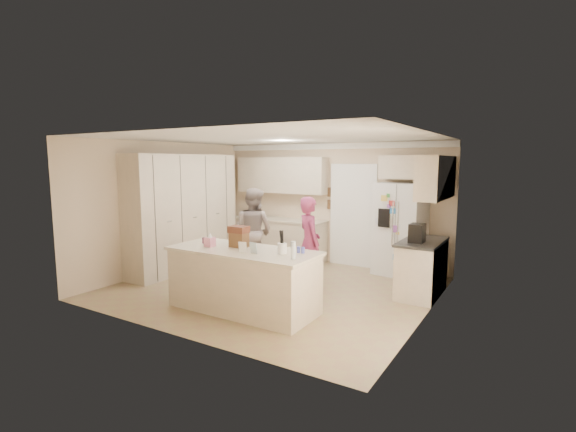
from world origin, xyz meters
The scene contains 41 objects.
floor centered at (0.00, 0.00, -0.01)m, with size 5.20×4.60×0.02m, color #927656.
ceiling centered at (0.00, 0.00, 2.61)m, with size 5.20×4.60×0.02m, color white.
wall_back centered at (0.00, 2.31, 1.30)m, with size 5.20×0.02×2.60m, color beige.
wall_front centered at (0.00, -2.31, 1.30)m, with size 5.20×0.02×2.60m, color beige.
wall_left centered at (-2.61, 0.00, 1.30)m, with size 0.02×4.60×2.60m, color beige.
wall_right centered at (2.61, 0.00, 1.30)m, with size 0.02×4.60×2.60m, color beige.
crown_back centered at (0.00, 2.26, 2.53)m, with size 5.20×0.08×0.12m, color white.
pantry_bank centered at (-2.30, 0.20, 1.18)m, with size 0.60×2.60×2.35m, color beige.
back_base_cab centered at (-1.15, 2.00, 0.44)m, with size 2.20×0.60×0.88m, color beige.
back_countertop centered at (-1.15, 1.99, 0.90)m, with size 2.24×0.63×0.04m, color beige.
back_upper_cab centered at (-1.15, 2.12, 1.90)m, with size 2.20×0.35×0.80m, color beige.
doorway_opening centered at (0.55, 2.28, 1.05)m, with size 0.90×0.06×2.10m, color black.
doorway_casing centered at (0.55, 2.24, 1.05)m, with size 1.02×0.03×2.22m, color white.
wall_frame_upper centered at (0.02, 2.27, 1.55)m, with size 0.15×0.02×0.20m, color brown.
wall_frame_lower centered at (0.02, 2.27, 1.28)m, with size 0.15×0.02×0.20m, color brown.
refrigerator centered at (1.62, 2.07, 0.90)m, with size 0.90×0.70×1.80m, color white.
fridge_seam centered at (1.62, 1.71, 0.90)m, with size 0.01×0.02×1.78m, color gray.
fridge_dispenser centered at (1.40, 1.70, 1.15)m, with size 0.22×0.03×0.35m, color black.
fridge_handle_l centered at (1.57, 1.70, 1.05)m, with size 0.02×0.02×0.85m, color silver.
fridge_handle_r centered at (1.67, 1.70, 1.05)m, with size 0.02×0.02×0.85m, color silver.
over_fridge_cab centered at (1.65, 2.12, 2.10)m, with size 0.95×0.35×0.45m, color beige.
right_base_cab centered at (2.30, 1.00, 0.44)m, with size 0.60×1.20×0.88m, color beige.
right_countertop centered at (2.29, 1.00, 0.90)m, with size 0.63×1.24×0.04m, color #2D2B28.
right_upper_cab centered at (2.43, 1.20, 1.95)m, with size 0.35×1.50×0.70m, color beige.
coffee_maker centered at (2.25, 0.80, 1.07)m, with size 0.22×0.28×0.30m, color black.
island_base centered at (0.20, -1.10, 0.44)m, with size 2.20×0.90×0.88m, color beige.
island_top centered at (0.20, -1.10, 0.90)m, with size 2.28×0.96×0.05m, color beige.
utensil_crock centered at (0.85, -1.05, 1.00)m, with size 0.13×0.13×0.15m, color white.
tissue_box centered at (-0.35, -1.20, 1.00)m, with size 0.13×0.13×0.14m, color pink.
tissue_plume centered at (-0.35, -1.20, 1.10)m, with size 0.08×0.08×0.08m, color white.
dollhouse_body centered at (0.05, -1.00, 1.04)m, with size 0.26×0.18×0.22m, color brown.
dollhouse_roof centered at (0.05, -1.00, 1.20)m, with size 0.28×0.20×0.10m, color #592D1E.
jam_jar centered at (-0.60, -1.05, 0.97)m, with size 0.07×0.07×0.09m, color #59263F.
greeting_card_a centered at (0.35, -1.30, 1.01)m, with size 0.12×0.01×0.16m, color white.
greeting_card_b centered at (0.50, -1.25, 1.01)m, with size 0.12×0.01×0.16m, color silver.
water_bottle centered at (1.15, -1.25, 1.04)m, with size 0.07×0.07×0.24m, color silver.
shaker_salt centered at (1.02, -0.88, 0.97)m, with size 0.05×0.05×0.09m, color #3F4AAD.
shaker_pepper centered at (1.09, -0.88, 0.97)m, with size 0.05×0.05×0.09m, color #3F4AAD.
teen_boy centered at (-0.89, 0.67, 0.85)m, with size 0.82×0.64×1.70m, color gray.
teen_girl centered at (0.51, 0.40, 0.80)m, with size 0.59×0.39×1.61m, color #A0386C.
fridge_magnets centered at (1.62, 1.71, 0.90)m, with size 0.76×0.02×1.44m, color tan, non-canonical shape.
Camera 1 is at (3.89, -5.91, 2.21)m, focal length 26.00 mm.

